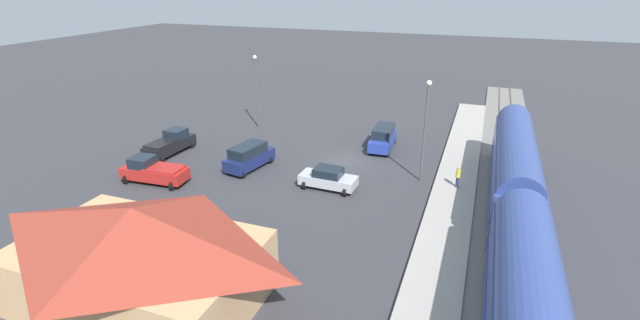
{
  "coord_description": "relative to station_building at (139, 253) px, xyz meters",
  "views": [
    {
      "loc": [
        -11.22,
        36.68,
        15.7
      ],
      "look_at": [
        1.29,
        3.16,
        1.0
      ],
      "focal_mm": 25.22,
      "sensor_mm": 36.0,
      "label": 1
    }
  ],
  "objects": [
    {
      "name": "ground_plane",
      "position": [
        -4.0,
        -22.0,
        -2.79
      ],
      "size": [
        200.0,
        200.0,
        0.0
      ],
      "primitive_type": "plane",
      "color": "#38383D"
    },
    {
      "name": "railway_track",
      "position": [
        -18.0,
        -22.0,
        -2.7
      ],
      "size": [
        4.8,
        70.0,
        0.3
      ],
      "color": "slate",
      "rests_on": "ground"
    },
    {
      "name": "platform",
      "position": [
        -14.0,
        -22.0,
        -2.64
      ],
      "size": [
        3.2,
        46.0,
        0.3
      ],
      "color": "#A8A399",
      "rests_on": "ground"
    },
    {
      "name": "station_building",
      "position": [
        0.0,
        0.0,
        0.0
      ],
      "size": [
        12.69,
        8.25,
        5.37
      ],
      "color": "tan",
      "rests_on": "ground"
    },
    {
      "name": "pedestrian_on_platform",
      "position": [
        -14.15,
        -18.97,
        -1.51
      ],
      "size": [
        0.36,
        0.36,
        1.71
      ],
      "color": "#23284C",
      "rests_on": "platform"
    },
    {
      "name": "pickup_red",
      "position": [
        9.17,
        -11.87,
        -1.76
      ],
      "size": [
        5.52,
        2.77,
        2.14
      ],
      "color": "red",
      "rests_on": "ground"
    },
    {
      "name": "suv_navy",
      "position": [
        3.25,
        -17.13,
        -1.64
      ],
      "size": [
        2.81,
        5.17,
        2.22
      ],
      "color": "navy",
      "rests_on": "ground"
    },
    {
      "name": "sedan_silver",
      "position": [
        -4.54,
        -15.78,
        -1.91
      ],
      "size": [
        4.56,
        2.39,
        1.74
      ],
      "color": "silver",
      "rests_on": "ground"
    },
    {
      "name": "pickup_black",
      "position": [
        12.03,
        -17.74,
        -1.76
      ],
      "size": [
        2.28,
        5.51,
        2.14
      ],
      "color": "black",
      "rests_on": "ground"
    },
    {
      "name": "suv_blue",
      "position": [
        -6.57,
        -26.0,
        -1.64
      ],
      "size": [
        2.18,
        4.98,
        2.22
      ],
      "color": "#283D9E",
      "rests_on": "ground"
    },
    {
      "name": "light_pole_near_platform",
      "position": [
        -11.2,
        -19.84,
        2.42
      ],
      "size": [
        0.44,
        0.44,
        8.38
      ],
      "color": "#515156",
      "rests_on": "ground"
    },
    {
      "name": "light_pole_lot_center",
      "position": [
        7.96,
        -27.75,
        2.21
      ],
      "size": [
        0.44,
        0.44,
        7.98
      ],
      "color": "#515156",
      "rests_on": "ground"
    }
  ]
}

